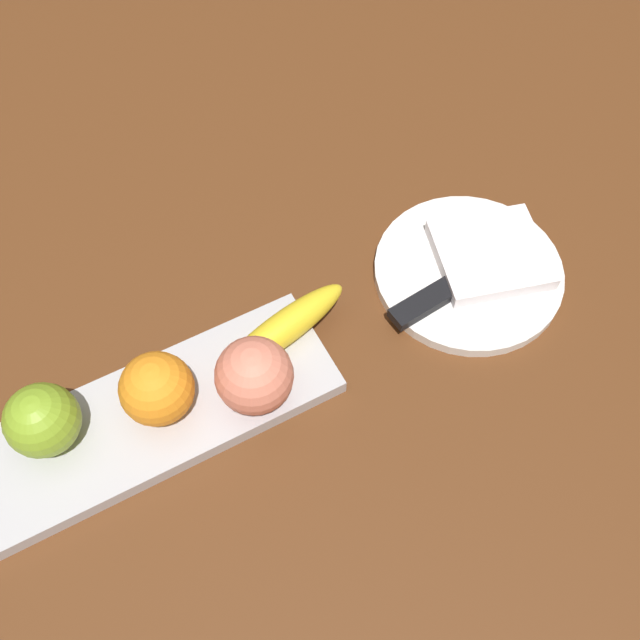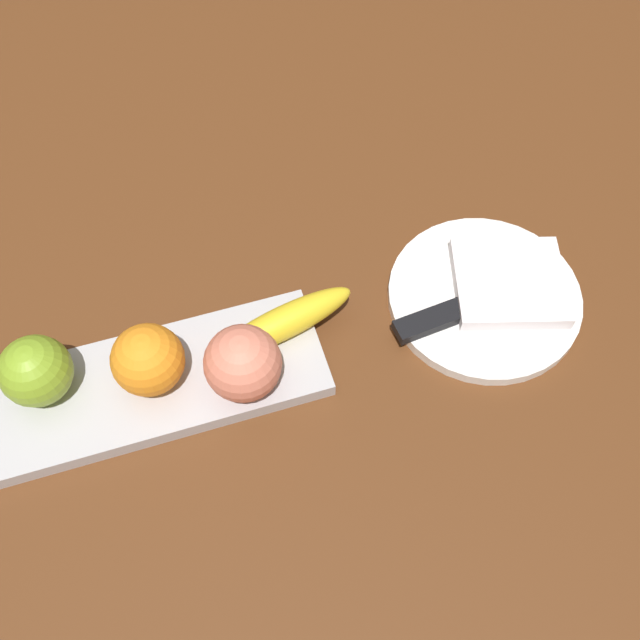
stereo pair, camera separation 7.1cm
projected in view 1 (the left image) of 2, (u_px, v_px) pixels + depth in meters
name	position (u px, v px, depth m)	size (l,w,h in m)	color
ground_plane	(182.00, 386.00, 0.73)	(2.40, 2.40, 0.00)	#562E15
fruit_tray	(153.00, 418.00, 0.70)	(0.36, 0.12, 0.02)	#B6B5B9
apple	(43.00, 421.00, 0.65)	(0.07, 0.07, 0.07)	#80A827
banana	(283.00, 329.00, 0.72)	(0.15, 0.03, 0.03)	yellow
orange_near_apple	(157.00, 389.00, 0.67)	(0.07, 0.07, 0.07)	orange
peach	(254.00, 376.00, 0.67)	(0.07, 0.07, 0.07)	#E27C61
dinner_plate	(468.00, 272.00, 0.79)	(0.20, 0.20, 0.01)	white
folded_napkin	(490.00, 255.00, 0.78)	(0.11, 0.11, 0.02)	white
knife	(440.00, 294.00, 0.76)	(0.18, 0.04, 0.01)	silver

